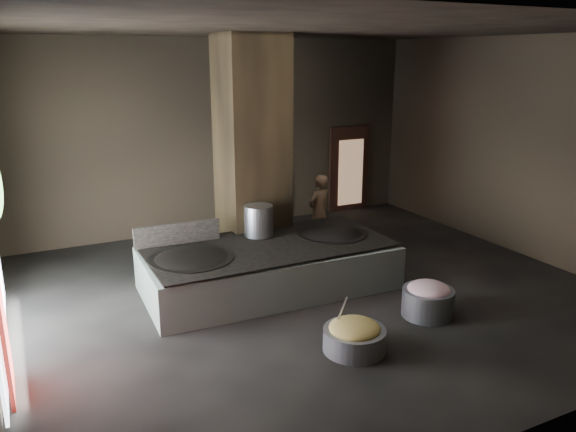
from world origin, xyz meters
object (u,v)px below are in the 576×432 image
wok_left (191,263)px  stock_pot (259,220)px  hearth_platform (269,268)px  cook (319,211)px  wok_right (332,238)px  meat_basin (428,302)px  veg_basin (354,340)px

wok_left → stock_pot: size_ratio=2.42×
hearth_platform → cook: 2.53m
hearth_platform → wok_right: wok_right is taller
stock_pot → meat_basin: size_ratio=0.69×
veg_basin → meat_basin: bearing=14.0°
stock_pot → cook: cook is taller
wok_left → veg_basin: 3.08m
wok_left → stock_pot: stock_pot is taller
stock_pot → wok_left: bearing=-158.2°
wok_right → meat_basin: 2.35m
hearth_platform → cook: size_ratio=2.72×
wok_left → stock_pot: (1.50, 0.60, 0.38)m
wok_left → veg_basin: size_ratio=1.55×
wok_left → cook: (3.38, 1.62, 0.07)m
veg_basin → stock_pot: bearing=91.8°
hearth_platform → wok_right: 1.40m
hearth_platform → veg_basin: 2.63m
meat_basin → wok_left: bearing=146.9°
hearth_platform → wok_right: bearing=4.1°
wok_left → stock_pot: 1.66m
hearth_platform → meat_basin: hearth_platform is taller
hearth_platform → veg_basin: bearing=-84.8°
veg_basin → meat_basin: size_ratio=1.08×
stock_pot → wok_right: bearing=-21.0°
cook → meat_basin: bearing=70.2°
wok_right → cook: size_ratio=0.80×
hearth_platform → meat_basin: size_ratio=5.31×
veg_basin → wok_left: bearing=122.0°
meat_basin → cook: bearing=88.5°
wok_right → veg_basin: wok_right is taller
wok_left → meat_basin: wok_left is taller
stock_pot → hearth_platform: bearing=-95.2°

